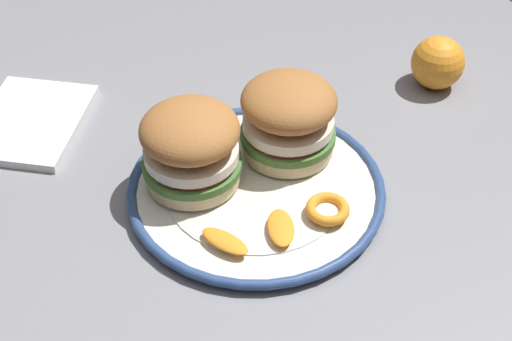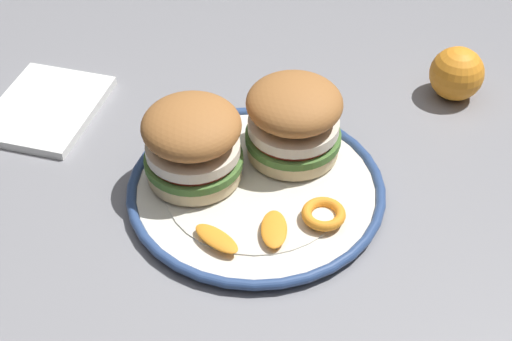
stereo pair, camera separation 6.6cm
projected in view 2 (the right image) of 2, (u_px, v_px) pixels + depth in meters
The scene contains 9 objects.
dining_table at pixel (284, 231), 1.00m from camera, with size 1.44×0.98×0.74m.
dinner_plate at pixel (256, 189), 0.91m from camera, with size 0.31×0.31×0.02m.
sandwich_half_left at pixel (192, 142), 0.89m from camera, with size 0.13×0.13×0.10m.
sandwich_half_right at pixel (294, 119), 0.92m from camera, with size 0.16×0.16×0.10m.
orange_peel_curled at pixel (324, 214), 0.86m from camera, with size 0.07×0.07×0.01m.
orange_peel_strip_long at pixel (274, 229), 0.85m from camera, with size 0.06×0.04×0.01m.
orange_peel_strip_short at pixel (217, 239), 0.84m from camera, with size 0.06×0.06×0.01m.
whole_orange at pixel (457, 74), 1.04m from camera, with size 0.07×0.07×0.07m, color orange.
folded_napkin at pixel (46, 108), 1.04m from camera, with size 0.17×0.13×0.01m, color white.
Camera 2 is at (0.67, -0.16, 1.38)m, focal length 53.75 mm.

